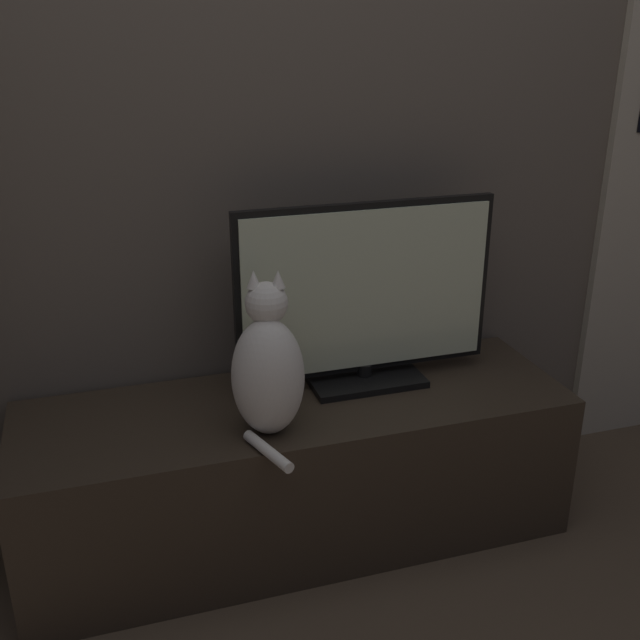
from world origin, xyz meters
TOP-DOWN VIEW (x-y plane):
  - wall_back at (0.00, 1.22)m, footprint 4.80×0.05m
  - tv_stand at (0.00, 0.94)m, footprint 1.55×0.49m
  - tv at (0.23, 1.01)m, footprint 0.76×0.20m
  - cat at (-0.11, 0.81)m, footprint 0.22×0.32m

SIDE VIEW (x-z plane):
  - tv_stand at x=0.00m, z-range 0.00..0.44m
  - cat at x=-0.11m, z-range 0.41..0.84m
  - tv at x=0.23m, z-range 0.44..0.97m
  - wall_back at x=0.00m, z-range 0.00..2.60m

